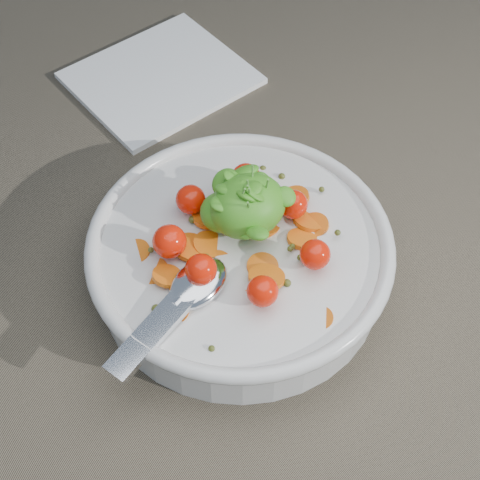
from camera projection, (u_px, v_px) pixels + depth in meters
ground at (232, 276)px, 0.65m from camera, size 6.00×6.00×0.00m
bowl at (240, 256)px, 0.62m from camera, size 0.28×0.26×0.11m
napkin at (161, 78)px, 0.81m from camera, size 0.19×0.17×0.01m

